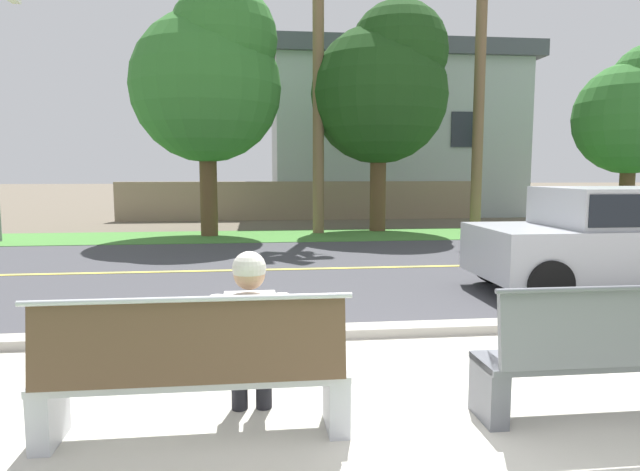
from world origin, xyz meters
The scene contains 15 objects.
ground_plane centered at (0.00, 8.00, 0.00)m, with size 140.00×140.00×0.00m, color #665B4C.
sidewalk_pavement centered at (0.00, 0.40, 0.01)m, with size 44.00×3.60×0.01m, color beige.
curb_edge centered at (0.00, 2.35, 0.06)m, with size 44.00×0.30×0.11m, color #ADA89E.
street_asphalt centered at (0.00, 6.50, 0.00)m, with size 52.00×8.00×0.01m, color #424247.
road_centre_line centered at (0.00, 6.50, 0.01)m, with size 48.00×0.14×0.01m, color #E0CC4C.
far_verge_grass centered at (0.00, 11.73, 0.01)m, with size 48.00×2.80×0.02m, color #478438.
bench_left centered at (-1.49, 0.16, 0.46)m, with size 2.03×0.48×1.01m.
bench_right centered at (1.49, 0.16, 0.46)m, with size 2.03×0.48×1.01m.
seated_person_white centered at (-1.13, 0.33, 0.68)m, with size 0.52×0.68×1.25m.
car_silver_near centered at (4.27, 4.10, 0.85)m, with size 4.30×1.86×1.54m.
shade_tree_far_left centered at (-2.23, 11.94, 4.30)m, with size 4.01×4.01×6.62m.
shade_tree_left centered at (2.63, 12.63, 4.26)m, with size 3.98×3.98×6.56m.
shade_tree_centre centered at (10.34, 12.39, 3.61)m, with size 3.37×3.37×5.56m.
garden_wall centered at (0.47, 16.88, 0.70)m, with size 13.00×0.36×1.40m, color gray.
house_across_street centered at (4.56, 20.08, 3.37)m, with size 10.48×6.91×6.64m.
Camera 1 is at (-1.08, -3.39, 1.78)m, focal length 31.11 mm.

